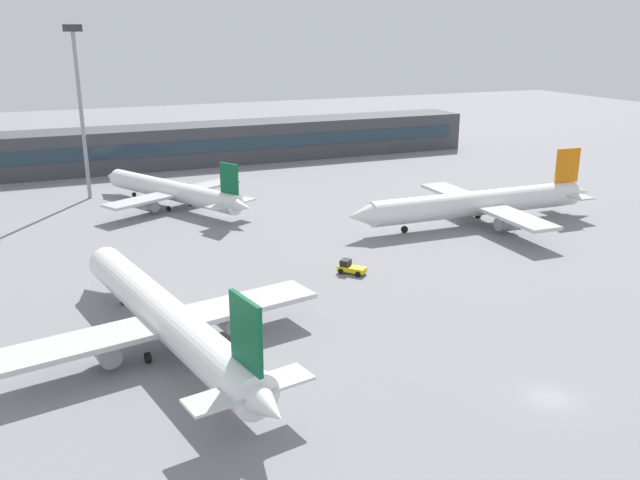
# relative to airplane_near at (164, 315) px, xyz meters

# --- Properties ---
(ground_plane) EXTENTS (400.00, 400.00, 0.00)m
(ground_plane) POSITION_rel_airplane_near_xyz_m (28.26, 17.52, -3.36)
(ground_plane) COLOR gray
(terminal_building) EXTENTS (126.30, 12.13, 9.00)m
(terminal_building) POSITION_rel_airplane_near_xyz_m (28.26, 91.50, 1.14)
(terminal_building) COLOR #3F4247
(terminal_building) RESTS_ON ground_plane
(airplane_near) EXTENTS (31.27, 44.29, 11.02)m
(airplane_near) POSITION_rel_airplane_near_xyz_m (0.00, 0.00, 0.00)
(airplane_near) COLOR white
(airplane_near) RESTS_ON ground_plane
(airplane_mid) EXTENTS (44.90, 31.22, 11.10)m
(airplane_mid) POSITION_rel_airplane_near_xyz_m (53.75, 24.55, 0.03)
(airplane_mid) COLOR white
(airplane_mid) RESTS_ON ground_plane
(airplane_far) EXTENTS (25.79, 35.59, 9.57)m
(airplane_far) POSITION_rel_airplane_near_xyz_m (11.18, 54.41, -0.44)
(airplane_far) COLOR white
(airplane_far) RESTS_ON ground_plane
(baggage_tug_yellow) EXTENTS (3.45, 3.73, 1.75)m
(baggage_tug_yellow) POSITION_rel_airplane_near_xyz_m (25.61, 11.71, -2.56)
(baggage_tug_yellow) COLOR yellow
(baggage_tug_yellow) RESTS_ON ground_plane
(floodlight_tower_west) EXTENTS (3.20, 0.80, 30.57)m
(floodlight_tower_west) POSITION_rel_airplane_near_xyz_m (-1.53, 66.58, 14.01)
(floodlight_tower_west) COLOR gray
(floodlight_tower_west) RESTS_ON ground_plane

